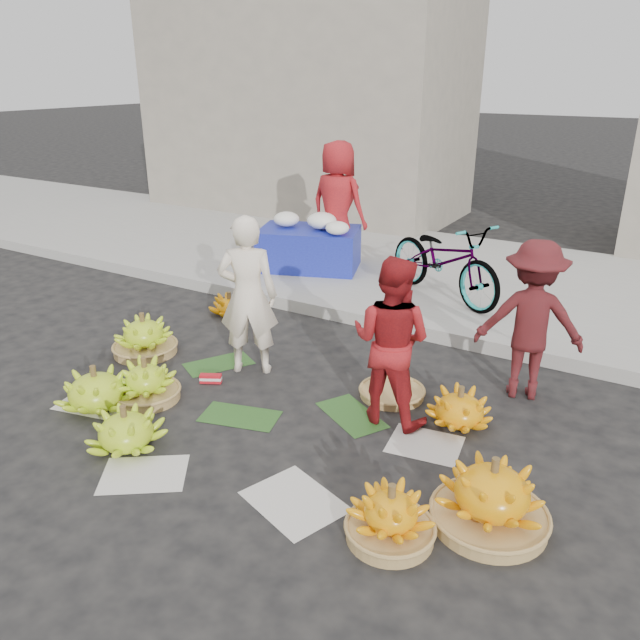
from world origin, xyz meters
The scene contains 23 objects.
ground centered at (0.00, 0.00, 0.00)m, with size 80.00×80.00×0.00m, color black.
curb centered at (0.00, 2.20, 0.07)m, with size 40.00×0.25×0.15m, color #989690.
sidewalk centered at (0.00, 4.30, 0.06)m, with size 40.00×4.00×0.12m, color #989690.
building_left centered at (-4.00, 7.20, 2.00)m, with size 6.00×3.00×4.00m, color gray.
newspaper_scatter centered at (0.00, -0.80, 0.00)m, with size 3.20×1.80×0.00m, color silver, non-canonical shape.
banana_leaves centered at (-0.10, 0.20, 0.00)m, with size 2.00×1.00×0.00m, color #204B19, non-canonical shape.
banana_bunch_0 centered at (-0.99, -0.38, 0.17)m, with size 0.57×0.57×0.40m.
banana_bunch_1 centered at (-1.25, -0.70, 0.18)m, with size 0.72×0.72×0.40m.
banana_bunch_2 centered at (-0.57, -1.01, 0.16)m, with size 0.58×0.58×0.36m.
banana_bunch_3 centered at (1.60, -0.89, 0.16)m, with size 0.60×0.60×0.40m.
banana_bunch_4 centered at (2.09, -0.45, 0.22)m, with size 0.80×0.80×0.50m.
banana_bunch_5 centered at (1.52, 0.62, 0.15)m, with size 0.65×0.65×0.35m.
banana_bunch_6 centered at (-1.72, 0.32, 0.19)m, with size 0.64×0.64×0.44m.
banana_bunch_7 centered at (-1.65, 1.63, 0.12)m, with size 0.52×0.52×0.28m.
basket_spare centered at (0.85, 0.78, 0.03)m, with size 0.57×0.57×0.07m, color #9C7741.
incense_stack centered at (-0.70, 0.15, 0.05)m, with size 0.20×0.06×0.08m, color red.
vendor_cream centered at (-0.55, 0.57, 0.76)m, with size 0.56×0.37×1.52m, color white.
vendor_red centered at (0.98, 0.42, 0.70)m, with size 0.68×0.53×1.40m, color #B11B1C.
man_striped centered at (1.84, 1.42, 0.71)m, with size 0.92×0.53×1.42m, color maroon.
flower_table centered at (-1.61, 3.39, 0.44)m, with size 1.55×1.24×0.78m.
grey_bucket centered at (-2.33, 3.08, 0.31)m, with size 0.34×0.34×0.39m, color gray.
flower_vendor centered at (-1.38, 3.75, 0.98)m, with size 0.84×0.55×1.72m, color #B11B1C.
bicycle centered at (0.42, 3.18, 0.60)m, with size 1.83×0.64×0.96m, color gray.
Camera 1 is at (2.81, -3.78, 2.71)m, focal length 35.00 mm.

